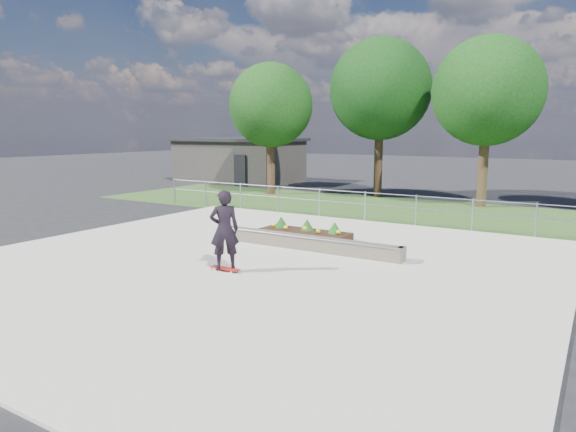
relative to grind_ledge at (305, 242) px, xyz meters
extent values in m
plane|color=black|center=(-0.46, -2.02, -0.26)|extent=(120.00, 120.00, 0.00)
cube|color=#2B491D|center=(-0.46, 8.98, -0.25)|extent=(30.00, 8.00, 0.02)
cube|color=#B0AC9C|center=(-0.46, -2.02, -0.23)|extent=(15.00, 15.00, 0.06)
cylinder|color=gray|center=(-10.46, 5.48, 0.34)|extent=(0.06, 0.06, 1.20)
cylinder|color=gray|center=(-8.46, 5.48, 0.34)|extent=(0.06, 0.06, 1.20)
cylinder|color=gray|center=(-6.46, 5.48, 0.34)|extent=(0.06, 0.06, 1.20)
cylinder|color=gray|center=(-4.46, 5.48, 0.34)|extent=(0.06, 0.06, 1.20)
cylinder|color=#9A9CA2|center=(-2.46, 5.48, 0.34)|extent=(0.06, 0.06, 1.20)
cylinder|color=#9CA0A5|center=(-0.46, 5.48, 0.34)|extent=(0.06, 0.06, 1.20)
cylinder|color=gray|center=(1.54, 5.48, 0.34)|extent=(0.06, 0.06, 1.20)
cylinder|color=gray|center=(3.54, 5.48, 0.34)|extent=(0.06, 0.06, 1.20)
cylinder|color=gray|center=(5.54, 5.48, 0.34)|extent=(0.06, 0.06, 1.20)
cylinder|color=#909398|center=(-0.46, 5.48, 0.89)|extent=(20.00, 0.04, 0.04)
cylinder|color=gray|center=(-0.46, 5.48, 0.44)|extent=(20.00, 0.04, 0.04)
cube|color=#2C2927|center=(-14.46, 15.98, 1.14)|extent=(8.00, 5.00, 2.80)
cube|color=black|center=(-14.46, 15.98, 2.64)|extent=(8.40, 5.40, 0.20)
cube|color=black|center=(-12.46, 13.43, 0.74)|extent=(0.90, 0.10, 2.00)
cylinder|color=#351F15|center=(-8.46, 10.98, 1.20)|extent=(0.44, 0.44, 2.93)
sphere|color=black|center=(-8.46, 10.98, 4.61)|extent=(4.55, 4.55, 4.55)
cylinder|color=black|center=(-2.96, 12.98, 1.42)|extent=(0.44, 0.44, 3.38)
sphere|color=black|center=(-2.96, 12.98, 5.36)|extent=(5.25, 5.25, 5.25)
cylinder|color=#372516|center=(2.54, 11.98, 1.31)|extent=(0.44, 0.44, 3.15)
sphere|color=black|center=(2.54, 11.98, 4.99)|extent=(4.90, 4.90, 4.90)
cube|color=brown|center=(0.00, 0.00, 0.00)|extent=(6.00, 0.40, 0.40)
cylinder|color=gray|center=(0.00, -0.20, 0.20)|extent=(6.00, 0.06, 0.06)
cube|color=brown|center=(-2.90, 0.00, 0.00)|extent=(0.15, 0.42, 0.40)
cube|color=brown|center=(2.90, 0.00, 0.00)|extent=(0.15, 0.42, 0.40)
cube|color=black|center=(-0.77, 1.25, -0.08)|extent=(3.00, 1.20, 0.25)
sphere|color=yellow|center=(-1.97, 1.35, 0.13)|extent=(0.14, 0.14, 0.14)
sphere|color=yellow|center=(-1.37, 1.15, 0.13)|extent=(0.14, 0.14, 0.14)
sphere|color=yellow|center=(-0.77, 1.35, 0.13)|extent=(0.14, 0.14, 0.14)
sphere|color=yellow|center=(-0.17, 1.15, 0.13)|extent=(0.14, 0.14, 0.14)
sphere|color=yellow|center=(0.43, 1.35, 0.13)|extent=(0.14, 0.14, 0.14)
cone|color=#124213|center=(-1.77, 1.50, 0.23)|extent=(0.44, 0.44, 0.36)
cone|color=#184614|center=(-0.77, 1.50, 0.23)|extent=(0.44, 0.44, 0.36)
cone|color=#164D16|center=(0.23, 1.50, 0.23)|extent=(0.44, 0.44, 0.36)
cylinder|color=silver|center=(-0.76, -3.19, -0.18)|extent=(0.05, 0.03, 0.05)
cylinder|color=white|center=(-0.76, -3.01, -0.18)|extent=(0.05, 0.03, 0.05)
cylinder|color=silver|center=(-0.24, -3.19, -0.18)|extent=(0.05, 0.03, 0.05)
cylinder|color=white|center=(-0.24, -3.01, -0.18)|extent=(0.05, 0.03, 0.05)
cylinder|color=gray|center=(-0.76, -3.10, -0.15)|extent=(0.02, 0.18, 0.02)
cylinder|color=#949599|center=(-0.24, -3.10, -0.15)|extent=(0.02, 0.18, 0.02)
cube|color=#B31A16|center=(-0.50, -3.10, -0.13)|extent=(0.80, 0.21, 0.02)
imported|color=black|center=(-0.50, -3.10, 0.85)|extent=(0.84, 0.82, 1.94)
camera|label=1|loc=(7.29, -12.75, 3.23)|focal=32.00mm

